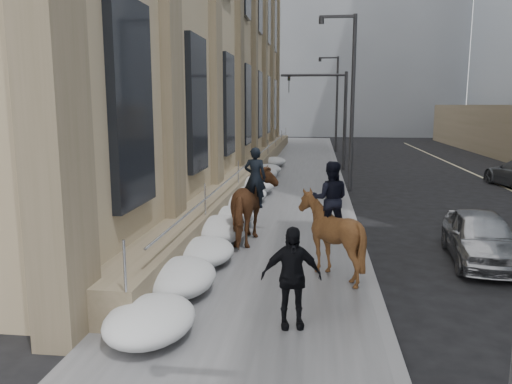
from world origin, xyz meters
TOP-DOWN VIEW (x-y plane):
  - ground at (0.00, 0.00)m, footprint 140.00×140.00m
  - sidewalk at (0.00, 10.00)m, footprint 5.00×80.00m
  - curb at (2.62, 10.00)m, footprint 0.24×80.00m
  - limestone_building at (-5.26, 19.96)m, footprint 6.10×44.00m
  - bg_building_mid at (4.00, 60.00)m, footprint 30.00×12.00m
  - bg_building_far at (-6.00, 72.00)m, footprint 24.00×12.00m
  - streetlight_mid at (2.74, 14.00)m, footprint 1.71×0.24m
  - streetlight_far at (2.74, 34.00)m, footprint 1.71×0.24m
  - traffic_signal at (2.07, 22.00)m, footprint 4.10×0.22m
  - snow_bank at (-1.42, 8.11)m, footprint 1.70×18.10m
  - mounted_horse_left at (-0.41, 4.11)m, footprint 1.22×2.52m
  - mounted_horse_right at (1.67, 1.52)m, footprint 1.61×1.80m
  - pedestrian at (0.94, -1.30)m, footprint 1.13×0.63m
  - car_silver at (5.56, 3.36)m, footprint 1.93×4.04m

SIDE VIEW (x-z plane):
  - ground at x=0.00m, z-range 0.00..0.00m
  - sidewalk at x=0.00m, z-range 0.00..0.12m
  - curb at x=2.62m, z-range 0.00..0.12m
  - snow_bank at x=-1.42m, z-range 0.09..0.85m
  - car_silver at x=5.56m, z-range 0.00..1.33m
  - pedestrian at x=0.94m, z-range 0.12..1.94m
  - mounted_horse_right at x=1.67m, z-range -0.11..2.52m
  - mounted_horse_left at x=-0.41m, z-range -0.13..2.58m
  - traffic_signal at x=2.07m, z-range 1.00..7.00m
  - streetlight_mid at x=2.74m, z-range 0.58..8.58m
  - streetlight_far at x=2.74m, z-range 0.58..8.58m
  - limestone_building at x=-5.26m, z-range -0.10..17.90m
  - bg_building_far at x=-6.00m, z-range 0.00..20.00m
  - bg_building_mid at x=4.00m, z-range 0.00..28.00m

